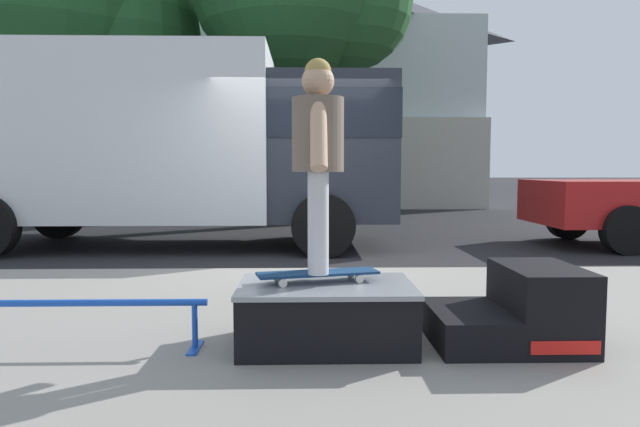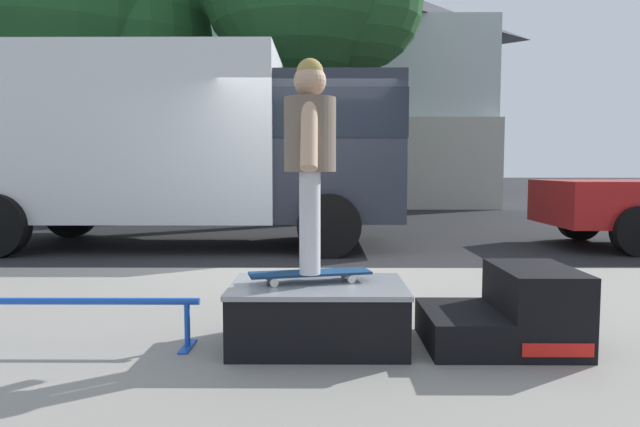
{
  "view_description": "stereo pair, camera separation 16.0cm",
  "coord_description": "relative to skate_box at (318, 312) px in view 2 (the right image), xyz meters",
  "views": [
    {
      "loc": [
        0.06,
        -6.84,
        1.25
      ],
      "look_at": [
        0.19,
        -1.63,
        0.83
      ],
      "focal_mm": 31.65,
      "sensor_mm": 36.0,
      "label": 1
    },
    {
      "loc": [
        0.22,
        -6.84,
        1.25
      ],
      "look_at": [
        0.19,
        -1.63,
        0.83
      ],
      "focal_mm": 31.65,
      "sensor_mm": 36.0,
      "label": 2
    }
  ],
  "objects": [
    {
      "name": "grind_rail",
      "position": [
        -1.5,
        -0.05,
        0.03
      ],
      "size": [
        1.51,
        0.28,
        0.32
      ],
      "color": "blue",
      "rests_on": "sidewalk_slab"
    },
    {
      "name": "sidewalk_slab",
      "position": [
        -0.19,
        0.31,
        -0.27
      ],
      "size": [
        50.0,
        5.0,
        0.12
      ],
      "primitive_type": "cube",
      "color": "gray",
      "rests_on": "ground"
    },
    {
      "name": "ground_plane",
      "position": [
        -0.19,
        3.31,
        -0.33
      ],
      "size": [
        140.0,
        140.0,
        0.0
      ],
      "primitive_type": "plane",
      "color": "black"
    },
    {
      "name": "street_tree_main",
      "position": [
        -5.69,
        9.9,
        4.5
      ],
      "size": [
        6.38,
        5.8,
        7.9
      ],
      "color": "brown",
      "rests_on": "ground"
    },
    {
      "name": "skater_kid",
      "position": [
        -0.05,
        0.05,
        1.05
      ],
      "size": [
        0.33,
        0.69,
        1.35
      ],
      "color": "silver",
      "rests_on": "skateboard"
    },
    {
      "name": "skateboard",
      "position": [
        -0.05,
        0.05,
        0.24
      ],
      "size": [
        0.81,
        0.38,
        0.07
      ],
      "color": "navy",
      "rests_on": "skate_box"
    },
    {
      "name": "box_truck",
      "position": [
        -2.21,
        5.51,
        1.37
      ],
      "size": [
        6.91,
        2.63,
        3.05
      ],
      "color": "white",
      "rests_on": "ground"
    },
    {
      "name": "skate_box",
      "position": [
        0.0,
        0.0,
        0.0
      ],
      "size": [
        1.11,
        0.74,
        0.4
      ],
      "color": "black",
      "rests_on": "sidewalk_slab"
    },
    {
      "name": "kicker_ramp",
      "position": [
        1.24,
        -0.0,
        -0.0
      ],
      "size": [
        0.94,
        0.74,
        0.5
      ],
      "color": "black",
      "rests_on": "sidewalk_slab"
    },
    {
      "name": "house_behind",
      "position": [
        0.99,
        17.74,
        3.91
      ],
      "size": [
        9.54,
        8.23,
        8.4
      ],
      "color": "silver",
      "rests_on": "ground"
    }
  ]
}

